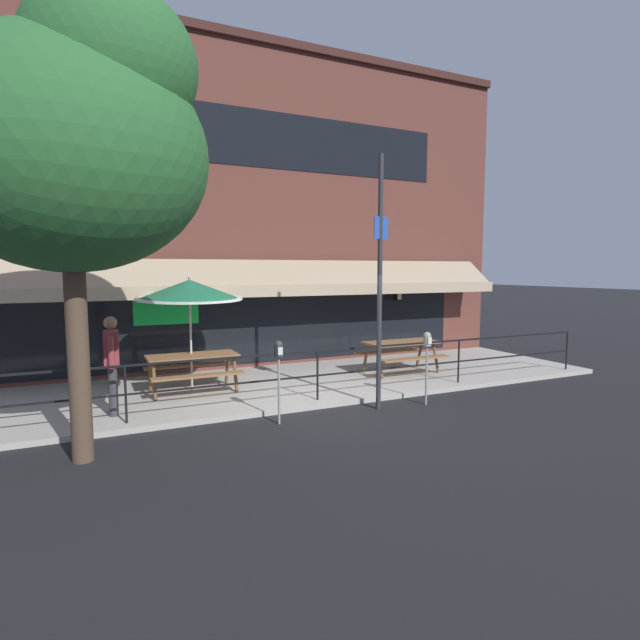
# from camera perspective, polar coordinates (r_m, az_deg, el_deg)

# --- Properties ---
(ground_plane) EXTENTS (120.00, 120.00, 0.00)m
(ground_plane) POSITION_cam_1_polar(r_m,az_deg,el_deg) (9.52, 0.49, -10.10)
(ground_plane) COLOR black
(patio_deck) EXTENTS (15.00, 4.00, 0.10)m
(patio_deck) POSITION_cam_1_polar(r_m,az_deg,el_deg) (11.28, -3.95, -7.31)
(patio_deck) COLOR #ADA89E
(patio_deck) RESTS_ON ground
(restaurant_building) EXTENTS (15.00, 1.60, 8.33)m
(restaurant_building) POSITION_cam_1_polar(r_m,az_deg,el_deg) (13.18, -7.68, 12.41)
(restaurant_building) COLOR brown
(restaurant_building) RESTS_ON ground
(patio_railing) EXTENTS (13.84, 0.04, 0.97)m
(patio_railing) POSITION_cam_1_polar(r_m,az_deg,el_deg) (9.59, -0.29, -5.06)
(patio_railing) COLOR black
(patio_railing) RESTS_ON patio_deck
(picnic_table_left) EXTENTS (1.80, 1.42, 0.76)m
(picnic_table_left) POSITION_cam_1_polar(r_m,az_deg,el_deg) (10.58, -14.35, -4.73)
(picnic_table_left) COLOR brown
(picnic_table_left) RESTS_ON patio_deck
(picnic_table_centre) EXTENTS (1.80, 1.42, 0.76)m
(picnic_table_centre) POSITION_cam_1_polar(r_m,az_deg,el_deg) (12.29, 9.24, -3.16)
(picnic_table_centre) COLOR brown
(picnic_table_centre) RESTS_ON patio_deck
(patio_umbrella_left) EXTENTS (2.14, 2.14, 2.38)m
(patio_umbrella_left) POSITION_cam_1_polar(r_m,az_deg,el_deg) (10.54, -14.69, 3.30)
(patio_umbrella_left) COLOR #B7B2A8
(patio_umbrella_left) RESTS_ON patio_deck
(pedestrian_walking) EXTENTS (0.27, 0.62, 1.71)m
(pedestrian_walking) POSITION_cam_1_polar(r_m,az_deg,el_deg) (9.30, -22.69, -4.24)
(pedestrian_walking) COLOR #333338
(pedestrian_walking) RESTS_ON patio_deck
(parking_meter_near) EXTENTS (0.15, 0.16, 1.42)m
(parking_meter_near) POSITION_cam_1_polar(r_m,az_deg,el_deg) (8.38, -4.75, -4.25)
(parking_meter_near) COLOR gray
(parking_meter_near) RESTS_ON ground
(parking_meter_far) EXTENTS (0.15, 0.16, 1.42)m
(parking_meter_far) POSITION_cam_1_polar(r_m,az_deg,el_deg) (9.75, 12.14, -2.93)
(parking_meter_far) COLOR gray
(parking_meter_far) RESTS_ON ground
(street_sign_pole) EXTENTS (0.28, 0.09, 4.66)m
(street_sign_pole) POSITION_cam_1_polar(r_m,az_deg,el_deg) (9.20, 6.84, 4.39)
(street_sign_pole) COLOR #2D2D33
(street_sign_pole) RESTS_ON ground
(street_tree_curbside) EXTENTS (3.56, 3.21, 6.13)m
(street_tree_curbside) POSITION_cam_1_polar(r_m,az_deg,el_deg) (7.46, -26.09, 18.08)
(street_tree_curbside) COLOR brown
(street_tree_curbside) RESTS_ON ground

